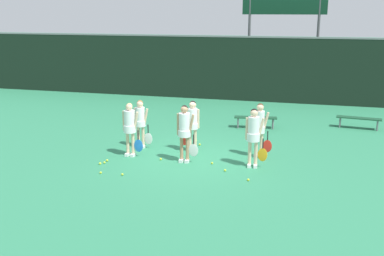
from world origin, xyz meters
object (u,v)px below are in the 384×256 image
at_px(bench_courtside, 255,119).
at_px(tennis_ball_4, 196,140).
at_px(bench_far, 359,119).
at_px(tennis_ball_2, 101,173).
at_px(player_1, 185,129).
at_px(tennis_ball_5, 100,163).
at_px(player_4, 192,122).
at_px(player_5, 260,126).
at_px(player_2, 254,133).
at_px(scoreboard, 284,6).
at_px(tennis_ball_6, 225,170).
at_px(player_0, 130,125).
at_px(tennis_ball_8, 122,174).
at_px(tennis_ball_0, 104,162).
at_px(tennis_ball_10, 107,160).
at_px(tennis_ball_1, 161,159).
at_px(tennis_ball_3, 200,144).
at_px(player_3, 141,120).
at_px(tennis_ball_7, 212,163).
at_px(tennis_ball_9, 248,180).

xyz_separation_m(bench_courtside, tennis_ball_4, (-1.78, -2.40, -0.35)).
relative_size(bench_far, tennis_ball_2, 26.70).
distance_m(player_1, tennis_ball_5, 2.75).
xyz_separation_m(player_4, player_5, (2.17, 0.00, 0.01)).
xyz_separation_m(player_1, tennis_ball_5, (-2.39, -0.91, -1.02)).
bearing_deg(player_2, tennis_ball_4, 129.73).
bearing_deg(scoreboard, tennis_ball_6, -92.88).
distance_m(player_0, player_5, 4.06).
distance_m(player_1, tennis_ball_4, 2.47).
distance_m(player_5, tennis_ball_8, 4.49).
bearing_deg(bench_courtside, tennis_ball_5, -133.13).
distance_m(bench_courtside, tennis_ball_2, 7.22).
relative_size(tennis_ball_2, tennis_ball_8, 0.97).
bearing_deg(player_5, bench_far, 51.23).
distance_m(player_2, tennis_ball_2, 4.54).
bearing_deg(tennis_ball_0, player_4, 39.12).
distance_m(player_0, tennis_ball_10, 1.31).
height_order(player_2, tennis_ball_4, player_2).
bearing_deg(tennis_ball_2, tennis_ball_0, 108.76).
bearing_deg(tennis_ball_1, bench_far, 42.17).
height_order(bench_courtside, player_0, player_0).
distance_m(tennis_ball_4, tennis_ball_5, 3.82).
bearing_deg(tennis_ball_3, tennis_ball_8, -112.55).
xyz_separation_m(player_5, tennis_ball_3, (-2.10, 0.72, -0.98)).
bearing_deg(scoreboard, player_3, -109.25).
bearing_deg(tennis_ball_5, tennis_ball_4, 55.32).
bearing_deg(tennis_ball_7, tennis_ball_4, 115.60).
xyz_separation_m(player_5, tennis_ball_8, (-3.50, -2.65, -0.98)).
bearing_deg(tennis_ball_6, bench_courtside, 87.62).
xyz_separation_m(scoreboard, player_0, (-3.80, -11.85, -3.71)).
distance_m(tennis_ball_5, tennis_ball_9, 4.50).
xyz_separation_m(bench_far, player_2, (-3.41, -5.51, 0.67)).
height_order(tennis_ball_1, tennis_ball_6, tennis_ball_1).
distance_m(bench_courtside, tennis_ball_1, 5.24).
relative_size(player_4, tennis_ball_0, 26.22).
bearing_deg(bench_courtside, tennis_ball_10, -134.20).
bearing_deg(tennis_ball_4, player_3, -144.00).
relative_size(tennis_ball_5, tennis_ball_10, 1.01).
height_order(player_0, tennis_ball_3, player_0).
xyz_separation_m(tennis_ball_3, tennis_ball_10, (-2.34, -2.37, 0.00)).
bearing_deg(player_1, tennis_ball_8, -130.30).
relative_size(bench_far, tennis_ball_6, 26.11).
height_order(tennis_ball_1, tennis_ball_10, same).
height_order(scoreboard, bench_courtside, scoreboard).
relative_size(player_4, tennis_ball_9, 24.74).
bearing_deg(tennis_ball_5, player_5, 23.56).
xyz_separation_m(bench_far, tennis_ball_7, (-4.62, -5.60, -0.35)).
bearing_deg(player_4, bench_far, 36.47).
distance_m(player_0, tennis_ball_9, 4.22).
bearing_deg(player_3, tennis_ball_8, -80.32).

